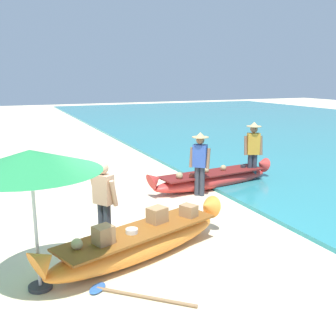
% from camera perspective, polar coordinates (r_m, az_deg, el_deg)
% --- Properties ---
extents(ground_plane, '(80.00, 80.00, 0.00)m').
position_cam_1_polar(ground_plane, '(7.57, -3.46, -11.46)').
color(ground_plane, beige).
extents(boat_orange_foreground, '(3.92, 1.97, 0.82)m').
position_cam_1_polar(boat_orange_foreground, '(7.08, -4.04, -10.60)').
color(boat_orange_foreground, orange).
rests_on(boat_orange_foreground, ground).
extents(boat_red_midground, '(4.21, 1.22, 0.75)m').
position_cam_1_polar(boat_red_midground, '(11.40, 6.46, -1.61)').
color(boat_red_midground, red).
rests_on(boat_red_midground, ground).
extents(person_vendor_hatted, '(0.54, 0.52, 1.72)m').
position_cam_1_polar(person_vendor_hatted, '(10.47, 4.64, 1.22)').
color(person_vendor_hatted, '#333842').
rests_on(person_vendor_hatted, ground).
extents(person_tourist_customer, '(0.47, 0.56, 1.63)m').
position_cam_1_polar(person_tourist_customer, '(7.42, -9.29, -4.52)').
color(person_tourist_customer, '#333842').
rests_on(person_tourist_customer, ground).
extents(person_vendor_assistant, '(0.59, 0.44, 1.84)m').
position_cam_1_polar(person_vendor_assistant, '(11.99, 12.22, 2.85)').
color(person_vendor_assistant, '#333842').
rests_on(person_vendor_assistant, ground).
extents(patio_umbrella_large, '(2.03, 2.03, 2.15)m').
position_cam_1_polar(patio_umbrella_large, '(5.87, -19.33, 0.86)').
color(patio_umbrella_large, '#B7B7BC').
rests_on(patio_umbrella_large, ground).
extents(paddle, '(1.38, 1.25, 0.05)m').
position_cam_1_polar(paddle, '(6.10, -5.84, -17.67)').
color(paddle, '#8E6B47').
rests_on(paddle, ground).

